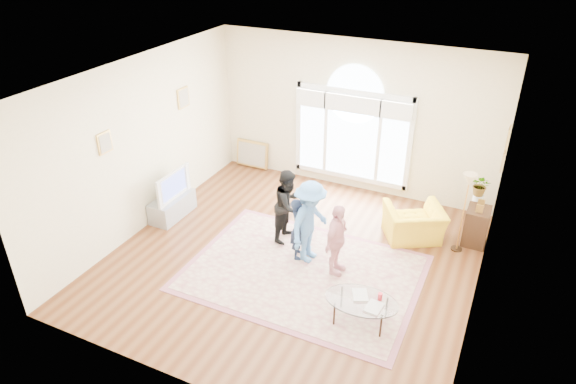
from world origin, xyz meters
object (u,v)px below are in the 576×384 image
at_px(coffee_table, 361,301).
at_px(area_rug, 303,272).
at_px(tv_console, 172,206).
at_px(television, 170,184).
at_px(armchair, 414,223).

bearing_deg(coffee_table, area_rug, 145.78).
bearing_deg(tv_console, television, -0.00).
xyz_separation_m(tv_console, coffee_table, (4.31, -1.30, 0.19)).
height_order(tv_console, armchair, armchair).
bearing_deg(armchair, area_rug, 22.20).
distance_m(coffee_table, armchair, 2.53).
bearing_deg(coffee_table, tv_console, 159.12).
height_order(area_rug, tv_console, tv_console).
bearing_deg(armchair, tv_console, -14.72).
relative_size(area_rug, television, 3.66).
distance_m(tv_console, television, 0.49).
bearing_deg(television, tv_console, 180.00).
bearing_deg(area_rug, armchair, 52.20).
xyz_separation_m(tv_console, armchair, (4.48, 1.23, 0.11)).
bearing_deg(coffee_table, armchair, 82.02).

